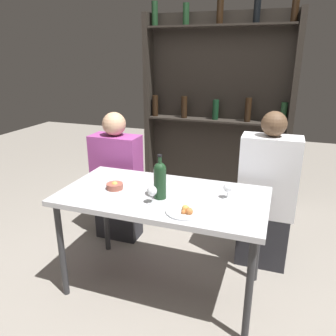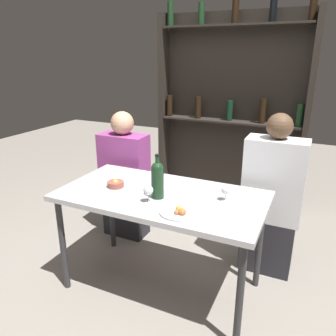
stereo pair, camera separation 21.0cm
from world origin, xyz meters
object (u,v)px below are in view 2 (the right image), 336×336
(wine_glass_1, at_px, (226,191))
(food_plate_0, at_px, (179,211))
(wine_bottle, at_px, (157,178))
(snack_bowl, at_px, (116,184))
(wine_glass_0, at_px, (148,191))
(seated_person_right, at_px, (271,201))
(seated_person_left, at_px, (125,180))

(wine_glass_1, height_order, food_plate_0, wine_glass_1)
(wine_bottle, distance_m, snack_bowl, 0.37)
(wine_bottle, xyz_separation_m, wine_glass_0, (-0.02, -0.09, -0.06))
(wine_bottle, height_order, seated_person_right, seated_person_right)
(wine_bottle, relative_size, seated_person_right, 0.23)
(snack_bowl, xyz_separation_m, seated_person_left, (-0.30, 0.59, -0.22))
(wine_glass_1, bearing_deg, snack_bowl, -172.50)
(wine_bottle, relative_size, wine_glass_1, 2.86)
(wine_glass_1, bearing_deg, food_plate_0, -124.57)
(wine_bottle, height_order, wine_glass_0, wine_bottle)
(wine_glass_1, relative_size, seated_person_right, 0.08)
(wine_bottle, height_order, snack_bowl, wine_bottle)
(wine_bottle, bearing_deg, wine_glass_0, -101.37)
(wine_bottle, xyz_separation_m, seated_person_left, (-0.66, 0.62, -0.34))
(wine_glass_1, distance_m, seated_person_left, 1.21)
(snack_bowl, height_order, seated_person_left, seated_person_left)
(wine_glass_0, distance_m, seated_person_right, 1.01)
(seated_person_left, height_order, seated_person_right, seated_person_right)
(wine_glass_1, height_order, seated_person_left, seated_person_left)
(wine_glass_0, relative_size, snack_bowl, 1.00)
(wine_bottle, height_order, seated_person_left, seated_person_left)
(food_plate_0, bearing_deg, snack_bowl, 161.91)
(wine_glass_0, distance_m, snack_bowl, 0.36)
(food_plate_0, distance_m, seated_person_left, 1.19)
(wine_glass_0, bearing_deg, snack_bowl, 158.82)
(wine_bottle, relative_size, wine_glass_0, 2.55)
(food_plate_0, bearing_deg, seated_person_right, 60.67)
(food_plate_0, distance_m, seated_person_right, 0.91)
(wine_bottle, distance_m, wine_glass_0, 0.11)
(wine_glass_1, height_order, snack_bowl, wine_glass_1)
(wine_bottle, xyz_separation_m, seated_person_right, (0.65, 0.62, -0.30))
(wine_glass_1, bearing_deg, seated_person_right, 64.08)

